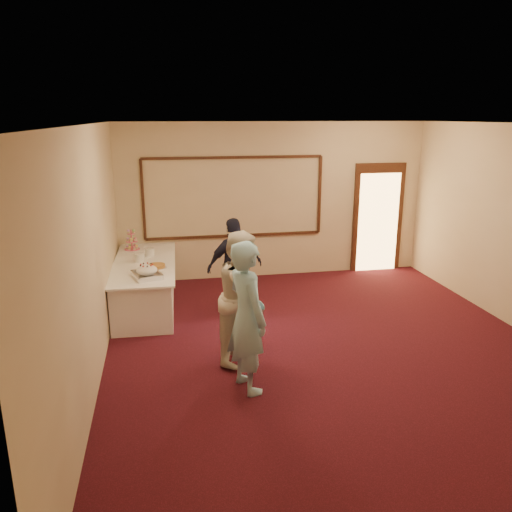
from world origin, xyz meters
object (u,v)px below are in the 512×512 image
Objects in this scene: tart at (157,266)px; guest at (235,266)px; buffet_table at (145,284)px; woman at (243,297)px; plate_stack_a at (140,258)px; man at (247,317)px; plate_stack_b at (149,252)px; pavlova_tray at (147,272)px; cupcake_stand at (132,242)px.

guest is (1.23, -0.17, -0.02)m from tart.
woman is at bearing -59.20° from buffet_table.
man is (1.29, -2.95, 0.05)m from plate_stack_a.
buffet_table is at bearing -103.58° from plate_stack_b.
pavlova_tray is 0.36× the size of guest.
man is (1.16, -2.09, 0.04)m from pavlova_tray.
plate_stack_a is at bearing -33.42° from guest.
cupcake_stand reaches higher than pavlova_tray.
tart is 0.18× the size of woman.
pavlova_tray is (0.06, -0.82, 0.47)m from buffet_table.
plate_stack_b reaches higher than buffet_table.
buffet_table is 1.05m from cupcake_stand.
plate_stack_b is 3.45m from man.
plate_stack_a is at bearing 98.86° from pavlova_tray.
guest is at bearing -8.10° from tart.
man is 1.14× the size of guest.
tart is at bearing 72.36° from pavlova_tray.
cupcake_stand is 0.23× the size of woman.
buffet_table is 6.62× the size of cupcake_stand.
cupcake_stand is (-0.30, 1.70, 0.06)m from pavlova_tray.
buffet_table is 1.58m from guest.
guest reaches higher than tart.
cupcake_stand is 0.86m from plate_stack_a.
buffet_table is 0.59m from tart.
plate_stack_a is at bearing 59.67° from woman.
cupcake_stand is 2.20m from guest.
tart is at bearing -56.53° from plate_stack_a.
tart is at bearing 59.24° from woman.
plate_stack_b is 0.74m from tart.
plate_stack_a is at bearing -116.23° from plate_stack_b.
plate_stack_b is (0.09, 0.35, 0.46)m from buffet_table.
guest is (0.14, 1.62, -0.08)m from woman.
plate_stack_b is at bearing 99.38° from tart.
man reaches higher than pavlova_tray.
cupcake_stand reaches higher than tart.
guest is (1.43, -0.55, 0.39)m from buffet_table.
man is at bearing -60.97° from pavlova_tray.
buffet_table is 15.02× the size of plate_stack_b.
cupcake_stand is at bearing 54.60° from woman.
plate_stack_b is at bearing -45.82° from guest.
plate_stack_a reaches higher than tart.
man is at bearing -70.76° from plate_stack_b.
tart is 1.24m from guest.
woman reaches higher than pavlova_tray.
man reaches higher than tart.
cupcake_stand is at bearing 100.98° from plate_stack_a.
pavlova_tray is 3.24× the size of plate_stack_b.
man reaches higher than guest.
guest reaches higher than cupcake_stand.
woman reaches higher than plate_stack_b.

